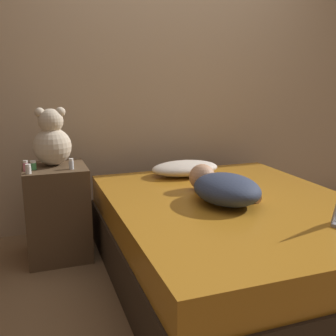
{
  "coord_description": "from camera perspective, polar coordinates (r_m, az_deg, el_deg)",
  "views": [
    {
      "loc": [
        -1.14,
        -2.0,
        1.24
      ],
      "look_at": [
        -0.35,
        0.23,
        0.69
      ],
      "focal_mm": 42.0,
      "sensor_mm": 36.0,
      "label": 1
    }
  ],
  "objects": [
    {
      "name": "ground_plane",
      "position": [
        2.61,
        9.32,
        -15.35
      ],
      "size": [
        12.0,
        12.0,
        0.0
      ],
      "primitive_type": "plane",
      "color": "brown"
    },
    {
      "name": "wall_back",
      "position": [
        3.4,
        0.1,
        14.14
      ],
      "size": [
        8.0,
        0.06,
        2.6
      ],
      "color": "tan",
      "rests_on": "ground_plane"
    },
    {
      "name": "bed",
      "position": [
        2.51,
        9.53,
        -10.29
      ],
      "size": [
        1.47,
        1.85,
        0.51
      ],
      "color": "#2D2319",
      "rests_on": "ground_plane"
    },
    {
      "name": "nightstand",
      "position": [
        2.84,
        -15.77,
        -6.16
      ],
      "size": [
        0.42,
        0.42,
        0.65
      ],
      "color": "brown",
      "rests_on": "ground_plane"
    },
    {
      "name": "pillow",
      "position": [
        2.98,
        2.49,
        -0.03
      ],
      "size": [
        0.52,
        0.32,
        0.11
      ],
      "color": "beige",
      "rests_on": "bed"
    },
    {
      "name": "person_lying",
      "position": [
        2.38,
        8.01,
        -2.78
      ],
      "size": [
        0.4,
        0.64,
        0.17
      ],
      "rotation": [
        0.0,
        0.0,
        0.06
      ],
      "color": "#2D3851",
      "rests_on": "bed"
    },
    {
      "name": "teddy_bear",
      "position": [
        2.78,
        -16.49,
        3.87
      ],
      "size": [
        0.26,
        0.26,
        0.39
      ],
      "color": "beige",
      "rests_on": "nightstand"
    },
    {
      "name": "bottle_green",
      "position": [
        2.7,
        -19.02,
        0.36
      ],
      "size": [
        0.04,
        0.04,
        0.06
      ],
      "color": "#3D8E4C",
      "rests_on": "nightstand"
    },
    {
      "name": "bottle_white",
      "position": [
        2.59,
        -19.62,
        -0.15
      ],
      "size": [
        0.03,
        0.03,
        0.06
      ],
      "color": "white",
      "rests_on": "nightstand"
    },
    {
      "name": "bottle_clear",
      "position": [
        2.64,
        -13.87,
        0.57
      ],
      "size": [
        0.03,
        0.03,
        0.07
      ],
      "color": "silver",
      "rests_on": "nightstand"
    },
    {
      "name": "bottle_pink",
      "position": [
        2.67,
        -19.95,
        0.29
      ],
      "size": [
        0.03,
        0.03,
        0.07
      ],
      "color": "pink",
      "rests_on": "nightstand"
    }
  ]
}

